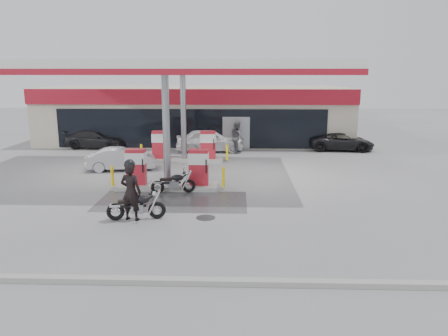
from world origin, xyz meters
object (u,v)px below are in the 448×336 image
(pump_island_near, at_px, (168,173))
(pump_island_far, at_px, (184,149))
(attendant, at_px, (237,137))
(biker_main, at_px, (131,192))
(parked_car_left, at_px, (96,139))
(sedan_white, at_px, (210,140))
(parked_car_right, at_px, (341,141))
(hatchback_silver, at_px, (121,159))
(parked_motorcycle, at_px, (174,183))
(main_motorcycle, at_px, (137,207))

(pump_island_near, bearing_deg, pump_island_far, 90.00)
(pump_island_far, distance_m, attendant, 4.18)
(biker_main, distance_m, parked_car_left, 15.70)
(sedan_white, bearing_deg, parked_car_right, -91.94)
(pump_island_near, xyz_separation_m, hatchback_silver, (-3.05, 3.60, -0.11))
(sedan_white, distance_m, hatchback_silver, 7.09)
(biker_main, xyz_separation_m, parked_motorcycle, (0.99, 3.49, -0.59))
(pump_island_far, xyz_separation_m, parked_car_left, (-6.53, 4.25, -0.09))
(parked_motorcycle, bearing_deg, parked_car_right, 36.86)
(pump_island_far, bearing_deg, biker_main, -93.33)
(parked_motorcycle, height_order, attendant, attendant)
(parked_car_left, distance_m, parked_car_right, 16.53)
(pump_island_far, xyz_separation_m, attendant, (3.08, 2.80, 0.30))
(pump_island_far, relative_size, parked_motorcycle, 2.70)
(parked_car_left, bearing_deg, biker_main, -152.48)
(pump_island_near, relative_size, biker_main, 2.51)
(pump_island_far, distance_m, sedan_white, 3.45)
(sedan_white, height_order, hatchback_silver, sedan_white)
(pump_island_far, height_order, hatchback_silver, pump_island_far)
(hatchback_silver, bearing_deg, pump_island_far, -61.34)
(hatchback_silver, xyz_separation_m, parked_car_right, (13.05, 6.40, -0.01))
(attendant, bearing_deg, hatchback_silver, 110.46)
(main_motorcycle, xyz_separation_m, biker_main, (-0.19, -0.04, 0.55))
(pump_island_far, relative_size, biker_main, 2.51)
(hatchback_silver, relative_size, parked_car_left, 0.84)
(hatchback_silver, xyz_separation_m, parked_car_left, (-3.48, 6.65, 0.03))
(biker_main, relative_size, attendant, 1.02)
(attendant, xyz_separation_m, hatchback_silver, (-6.13, -5.20, -0.41))
(attendant, distance_m, parked_car_right, 7.03)
(hatchback_silver, bearing_deg, parked_motorcycle, -151.41)
(pump_island_far, height_order, main_motorcycle, pump_island_far)
(main_motorcycle, bearing_deg, pump_island_near, 74.96)
(pump_island_far, bearing_deg, parked_motorcycle, -86.67)
(main_motorcycle, bearing_deg, parked_car_left, 103.32)
(parked_motorcycle, height_order, sedan_white, sedan_white)
(sedan_white, bearing_deg, hatchback_silver, 135.05)
(pump_island_far, bearing_deg, parked_car_right, 21.80)
(pump_island_near, bearing_deg, parked_car_left, 122.49)
(pump_island_far, xyz_separation_m, biker_main, (-0.60, -10.28, 0.31))
(pump_island_near, xyz_separation_m, sedan_white, (1.29, 9.20, 0.04))
(main_motorcycle, height_order, biker_main, biker_main)
(attendant, xyz_separation_m, parked_car_right, (6.92, 1.20, -0.42))
(main_motorcycle, relative_size, parked_car_left, 0.48)
(biker_main, height_order, attendant, biker_main)
(pump_island_far, relative_size, sedan_white, 1.17)
(sedan_white, relative_size, hatchback_silver, 1.21)
(biker_main, bearing_deg, parked_car_left, -55.20)
(main_motorcycle, relative_size, parked_car_right, 0.50)
(pump_island_far, distance_m, parked_motorcycle, 6.80)
(biker_main, distance_m, parked_motorcycle, 3.67)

